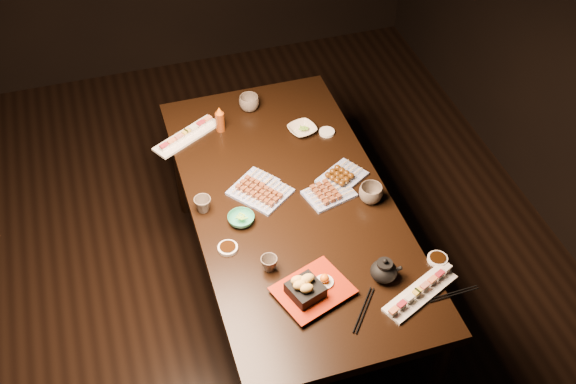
# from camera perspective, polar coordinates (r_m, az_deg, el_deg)

# --- Properties ---
(ground) EXTENTS (5.00, 5.00, 0.00)m
(ground) POSITION_cam_1_polar(r_m,az_deg,el_deg) (3.73, -5.04, -11.78)
(ground) COLOR black
(ground) RESTS_ON ground
(dining_table) EXTENTS (1.24, 1.94, 0.75)m
(dining_table) POSITION_cam_1_polar(r_m,az_deg,el_deg) (3.57, 0.24, -5.06)
(dining_table) COLOR black
(dining_table) RESTS_ON ground
(sushi_platter_near) EXTENTS (0.36, 0.24, 0.04)m
(sushi_platter_near) POSITION_cam_1_polar(r_m,az_deg,el_deg) (2.98, 10.44, -7.67)
(sushi_platter_near) COLOR white
(sushi_platter_near) RESTS_ON dining_table
(sushi_platter_far) EXTENTS (0.37, 0.27, 0.05)m
(sushi_platter_far) POSITION_cam_1_polar(r_m,az_deg,el_deg) (3.65, -8.02, 4.57)
(sushi_platter_far) COLOR white
(sushi_platter_far) RESTS_ON dining_table
(yakitori_plate_center) EXTENTS (0.25, 0.24, 0.05)m
(yakitori_plate_center) POSITION_cam_1_polar(r_m,az_deg,el_deg) (3.30, -1.50, -0.08)
(yakitori_plate_center) COLOR #828EB6
(yakitori_plate_center) RESTS_ON dining_table
(yakitori_plate_right) EXTENTS (0.25, 0.21, 0.06)m
(yakitori_plate_right) POSITION_cam_1_polar(r_m,az_deg,el_deg) (3.31, 3.28, 0.10)
(yakitori_plate_right) COLOR #828EB6
(yakitori_plate_right) RESTS_ON dining_table
(yakitori_plate_left) EXTENTS (0.27, 0.26, 0.06)m
(yakitori_plate_left) POSITION_cam_1_polar(r_m,az_deg,el_deg) (3.35, -2.80, 0.65)
(yakitori_plate_left) COLOR #828EB6
(yakitori_plate_left) RESTS_ON dining_table
(tsukune_plate) EXTENTS (0.27, 0.25, 0.05)m
(tsukune_plate) POSITION_cam_1_polar(r_m,az_deg,el_deg) (3.40, 4.30, 1.40)
(tsukune_plate) COLOR #828EB6
(tsukune_plate) RESTS_ON dining_table
(edamame_bowl_green) EXTENTS (0.16, 0.16, 0.04)m
(edamame_bowl_green) POSITION_cam_1_polar(r_m,az_deg,el_deg) (3.20, -3.72, -2.16)
(edamame_bowl_green) COLOR #30946F
(edamame_bowl_green) RESTS_ON dining_table
(edamame_bowl_cream) EXTENTS (0.17, 0.17, 0.03)m
(edamame_bowl_cream) POSITION_cam_1_polar(r_m,az_deg,el_deg) (3.65, 1.13, 4.95)
(edamame_bowl_cream) COLOR beige
(edamame_bowl_cream) RESTS_ON dining_table
(tempura_tray) EXTENTS (0.35, 0.31, 0.11)m
(tempura_tray) POSITION_cam_1_polar(r_m,az_deg,el_deg) (2.91, 2.00, -7.34)
(tempura_tray) COLOR black
(tempura_tray) RESTS_ON dining_table
(teacup_near_left) EXTENTS (0.08, 0.08, 0.07)m
(teacup_near_left) POSITION_cam_1_polar(r_m,az_deg,el_deg) (3.01, -1.50, -5.68)
(teacup_near_left) COLOR brown
(teacup_near_left) RESTS_ON dining_table
(teacup_mid_right) EXTENTS (0.12, 0.12, 0.09)m
(teacup_mid_right) POSITION_cam_1_polar(r_m,az_deg,el_deg) (3.29, 6.56, -0.13)
(teacup_mid_right) COLOR brown
(teacup_mid_right) RESTS_ON dining_table
(teacup_far_left) EXTENTS (0.11, 0.11, 0.07)m
(teacup_far_left) POSITION_cam_1_polar(r_m,az_deg,el_deg) (3.26, -6.75, -0.99)
(teacup_far_left) COLOR brown
(teacup_far_left) RESTS_ON dining_table
(teacup_far_right) EXTENTS (0.12, 0.12, 0.08)m
(teacup_far_right) POSITION_cam_1_polar(r_m,az_deg,el_deg) (3.79, -3.09, 7.04)
(teacup_far_right) COLOR brown
(teacup_far_right) RESTS_ON dining_table
(teapot) EXTENTS (0.16, 0.16, 0.11)m
(teapot) POSITION_cam_1_polar(r_m,az_deg,el_deg) (2.98, 7.60, -6.06)
(teapot) COLOR black
(teapot) RESTS_ON dining_table
(condiment_bottle) EXTENTS (0.06, 0.06, 0.14)m
(condiment_bottle) POSITION_cam_1_polar(r_m,az_deg,el_deg) (3.65, -5.41, 5.77)
(condiment_bottle) COLOR #682B0D
(condiment_bottle) RESTS_ON dining_table
(sauce_dish_west) EXTENTS (0.10, 0.10, 0.02)m
(sauce_dish_west) POSITION_cam_1_polar(r_m,az_deg,el_deg) (3.11, -4.78, -4.44)
(sauce_dish_west) COLOR white
(sauce_dish_west) RESTS_ON dining_table
(sauce_dish_east) EXTENTS (0.08, 0.08, 0.01)m
(sauce_dish_east) POSITION_cam_1_polar(r_m,az_deg,el_deg) (3.66, 3.08, 4.75)
(sauce_dish_east) COLOR white
(sauce_dish_east) RESTS_ON dining_table
(sauce_dish_se) EXTENTS (0.12, 0.12, 0.02)m
(sauce_dish_se) POSITION_cam_1_polar(r_m,az_deg,el_deg) (3.12, 11.73, -5.20)
(sauce_dish_se) COLOR white
(sauce_dish_se) RESTS_ON dining_table
(sauce_dish_nw) EXTENTS (0.10, 0.10, 0.01)m
(sauce_dish_nw) POSITION_cam_1_polar(r_m,az_deg,el_deg) (3.63, -8.84, 3.78)
(sauce_dish_nw) COLOR white
(sauce_dish_nw) RESTS_ON dining_table
(chopsticks_near) EXTENTS (0.16, 0.20, 0.01)m
(chopsticks_near) POSITION_cam_1_polar(r_m,az_deg,el_deg) (2.91, 5.99, -9.27)
(chopsticks_near) COLOR black
(chopsticks_near) RESTS_ON dining_table
(chopsticks_se) EXTENTS (0.22, 0.03, 0.01)m
(chopsticks_se) POSITION_cam_1_polar(r_m,az_deg,el_deg) (3.02, 12.96, -7.85)
(chopsticks_se) COLOR black
(chopsticks_se) RESTS_ON dining_table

